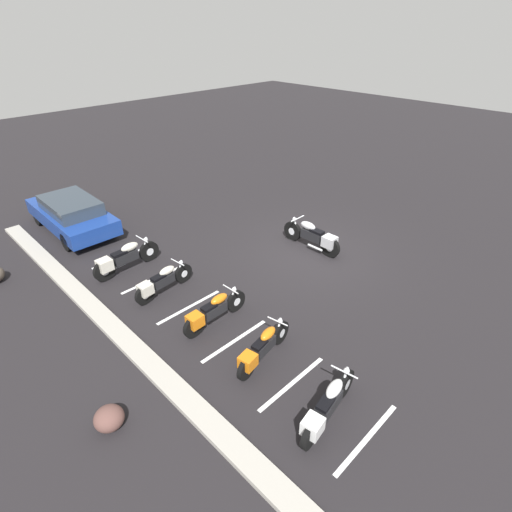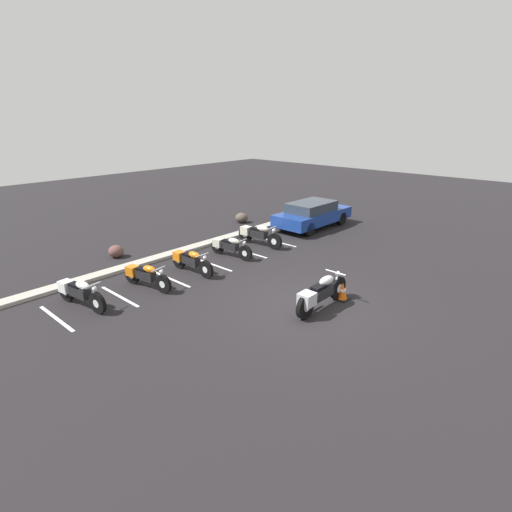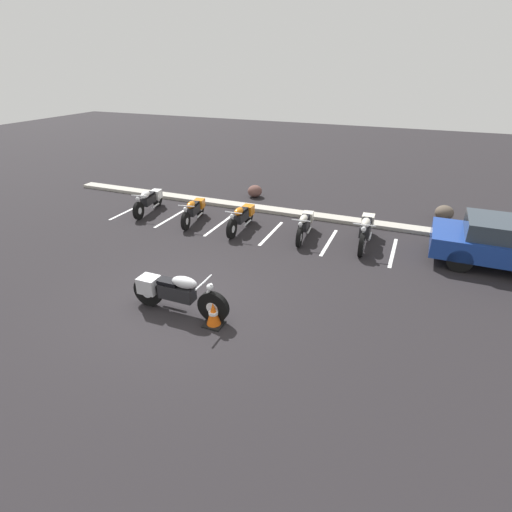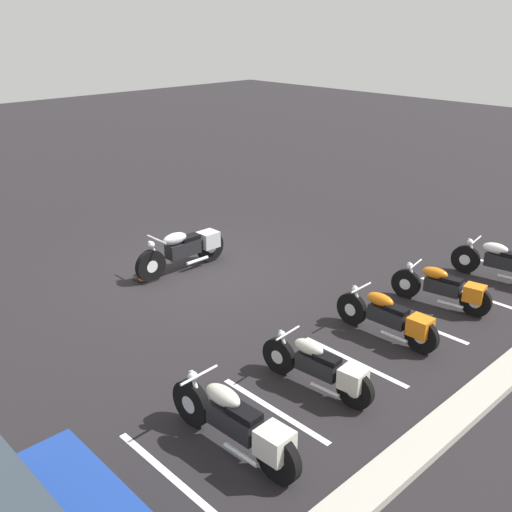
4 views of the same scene
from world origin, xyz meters
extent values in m
plane|color=black|center=(0.00, 0.00, 0.00)|extent=(60.00, 60.00, 0.00)
cylinder|color=black|center=(1.03, -0.27, 0.35)|extent=(0.70, 0.13, 0.70)
cylinder|color=silver|center=(1.03, -0.27, 0.35)|extent=(0.27, 0.13, 0.27)
cylinder|color=black|center=(-0.63, -0.27, 0.35)|extent=(0.70, 0.13, 0.70)
cylinder|color=silver|center=(-0.63, -0.27, 0.35)|extent=(0.27, 0.13, 0.27)
cube|color=black|center=(0.15, -0.27, 0.51)|extent=(0.81, 0.30, 0.32)
ellipsoid|color=#B7B7BC|center=(0.36, -0.27, 0.80)|extent=(0.60, 0.28, 0.26)
cube|color=black|center=(-0.04, -0.27, 0.73)|extent=(0.47, 0.26, 0.09)
cube|color=#B7B7BC|center=(-0.57, -0.27, 0.54)|extent=(0.43, 0.38, 0.36)
cylinder|color=silver|center=(0.90, -0.27, 0.63)|extent=(0.28, 0.06, 0.57)
cylinder|color=silver|center=(0.83, -0.27, 0.91)|extent=(0.04, 0.66, 0.04)
sphere|color=silver|center=(0.97, -0.27, 0.82)|extent=(0.15, 0.15, 0.15)
cylinder|color=silver|center=(-0.12, -0.12, 0.19)|extent=(0.59, 0.08, 0.07)
cylinder|color=black|center=(-4.27, 4.17, 0.31)|extent=(0.21, 0.63, 0.62)
cylinder|color=silver|center=(-4.27, 4.17, 0.31)|extent=(0.16, 0.25, 0.24)
cube|color=black|center=(-4.40, 4.94, 0.45)|extent=(0.38, 0.75, 0.28)
ellipsoid|color=white|center=(-4.37, 4.75, 0.71)|extent=(0.33, 0.56, 0.23)
cube|color=black|center=(-4.42, 5.10, 0.64)|extent=(0.29, 0.45, 0.08)
cylinder|color=silver|center=(-4.29, 4.28, 0.56)|extent=(0.10, 0.25, 0.50)
cylinder|color=silver|center=(-4.30, 4.33, 0.80)|extent=(0.58, 0.13, 0.03)
sphere|color=silver|center=(-4.28, 4.21, 0.73)|extent=(0.13, 0.13, 0.13)
cylinder|color=silver|center=(-4.30, 5.19, 0.17)|extent=(0.15, 0.52, 0.07)
cylinder|color=black|center=(-2.24, 3.96, 0.30)|extent=(0.21, 0.60, 0.60)
cylinder|color=silver|center=(-2.24, 3.96, 0.30)|extent=(0.15, 0.24, 0.23)
cylinder|color=black|center=(-2.48, 5.33, 0.30)|extent=(0.21, 0.60, 0.60)
cylinder|color=silver|center=(-2.48, 5.33, 0.30)|extent=(0.15, 0.24, 0.23)
cube|color=black|center=(-2.37, 4.69, 0.43)|extent=(0.37, 0.72, 0.27)
ellipsoid|color=orange|center=(-2.34, 4.51, 0.68)|extent=(0.32, 0.54, 0.22)
cube|color=black|center=(-2.40, 4.84, 0.61)|extent=(0.28, 0.43, 0.07)
cube|color=orange|center=(-2.48, 5.29, 0.46)|extent=(0.38, 0.41, 0.31)
cylinder|color=silver|center=(-2.26, 4.06, 0.53)|extent=(0.09, 0.24, 0.48)
cylinder|color=silver|center=(-2.27, 4.12, 0.77)|extent=(0.56, 0.13, 0.03)
sphere|color=silver|center=(-2.25, 4.00, 0.69)|extent=(0.13, 0.13, 0.13)
cylinder|color=silver|center=(-2.28, 4.93, 0.16)|extent=(0.15, 0.50, 0.06)
cylinder|color=black|center=(-0.54, 3.90, 0.31)|extent=(0.13, 0.62, 0.61)
cylinder|color=silver|center=(-0.54, 3.90, 0.31)|extent=(0.12, 0.24, 0.23)
cylinder|color=black|center=(-0.58, 5.34, 0.31)|extent=(0.13, 0.62, 0.61)
cylinder|color=silver|center=(-0.58, 5.34, 0.31)|extent=(0.12, 0.24, 0.23)
cube|color=black|center=(-0.56, 4.67, 0.45)|extent=(0.28, 0.71, 0.28)
ellipsoid|color=orange|center=(-0.56, 4.48, 0.70)|extent=(0.26, 0.53, 0.22)
cube|color=black|center=(-0.57, 4.82, 0.63)|extent=(0.23, 0.41, 0.07)
cube|color=orange|center=(-0.58, 5.29, 0.47)|extent=(0.34, 0.38, 0.32)
cylinder|color=silver|center=(-0.54, 4.01, 0.55)|extent=(0.06, 0.24, 0.49)
cylinder|color=silver|center=(-0.54, 4.07, 0.79)|extent=(0.58, 0.05, 0.03)
sphere|color=silver|center=(-0.54, 3.95, 0.72)|extent=(0.13, 0.13, 0.13)
cylinder|color=silver|center=(-0.44, 4.90, 0.17)|extent=(0.08, 0.51, 0.07)
cylinder|color=black|center=(1.59, 4.10, 0.30)|extent=(0.16, 0.61, 0.60)
cylinder|color=silver|center=(1.59, 4.10, 0.30)|extent=(0.14, 0.24, 0.23)
cylinder|color=black|center=(1.46, 5.50, 0.30)|extent=(0.16, 0.61, 0.60)
cylinder|color=silver|center=(1.46, 5.50, 0.30)|extent=(0.14, 0.24, 0.23)
cube|color=black|center=(1.52, 4.85, 0.44)|extent=(0.32, 0.71, 0.27)
ellipsoid|color=beige|center=(1.54, 4.67, 0.68)|extent=(0.28, 0.53, 0.22)
cube|color=black|center=(1.51, 5.00, 0.62)|extent=(0.25, 0.42, 0.07)
cube|color=beige|center=(1.47, 5.46, 0.46)|extent=(0.36, 0.39, 0.31)
cylinder|color=silver|center=(1.58, 4.21, 0.54)|extent=(0.08, 0.24, 0.48)
cylinder|color=silver|center=(1.58, 4.26, 0.77)|extent=(0.56, 0.09, 0.03)
sphere|color=silver|center=(1.59, 4.15, 0.70)|extent=(0.13, 0.13, 0.13)
cylinder|color=silver|center=(1.63, 5.08, 0.16)|extent=(0.11, 0.50, 0.06)
cylinder|color=black|center=(3.40, 4.16, 0.34)|extent=(0.15, 0.68, 0.68)
cylinder|color=silver|center=(3.40, 4.16, 0.34)|extent=(0.14, 0.26, 0.26)
cylinder|color=black|center=(3.33, 5.76, 0.34)|extent=(0.15, 0.68, 0.68)
cylinder|color=silver|center=(3.33, 5.76, 0.34)|extent=(0.14, 0.26, 0.26)
cube|color=black|center=(3.37, 5.01, 0.49)|extent=(0.32, 0.79, 0.31)
ellipsoid|color=beige|center=(3.38, 4.81, 0.77)|extent=(0.29, 0.59, 0.25)
cube|color=black|center=(3.36, 5.19, 0.70)|extent=(0.27, 0.46, 0.08)
cube|color=beige|center=(3.34, 5.71, 0.53)|extent=(0.39, 0.43, 0.35)
cylinder|color=silver|center=(3.40, 4.29, 0.61)|extent=(0.07, 0.27, 0.55)
cylinder|color=silver|center=(3.40, 4.35, 0.88)|extent=(0.64, 0.06, 0.04)
sphere|color=silver|center=(3.40, 4.21, 0.79)|extent=(0.14, 0.14, 0.14)
cylinder|color=silver|center=(3.50, 5.27, 0.19)|extent=(0.10, 0.57, 0.07)
cylinder|color=black|center=(5.94, 4.22, 0.32)|extent=(0.64, 0.23, 0.64)
cube|color=#A8A399|center=(0.00, 6.69, 0.06)|extent=(18.00, 0.50, 0.12)
cube|color=black|center=(1.09, -0.40, 0.01)|extent=(0.40, 0.40, 0.03)
cone|color=#EA590F|center=(1.09, -0.40, 0.27)|extent=(0.32, 0.32, 0.54)
cylinder|color=white|center=(1.09, -0.40, 0.30)|extent=(0.20, 0.20, 0.06)
cube|color=white|center=(-5.21, 4.74, 0.00)|extent=(0.10, 2.10, 0.00)
cube|color=white|center=(-3.32, 4.74, 0.00)|extent=(0.10, 2.10, 0.00)
cube|color=white|center=(-1.42, 4.74, 0.00)|extent=(0.10, 2.10, 0.00)
cube|color=white|center=(0.47, 4.74, 0.00)|extent=(0.10, 2.10, 0.00)
cube|color=white|center=(2.36, 4.74, 0.00)|extent=(0.10, 2.10, 0.00)
cube|color=white|center=(4.26, 4.74, 0.00)|extent=(0.10, 2.10, 0.00)
camera|label=1|loc=(-7.08, 9.59, 6.95)|focal=28.00mm
camera|label=2|loc=(-8.71, -5.81, 5.21)|focal=28.00mm
camera|label=3|loc=(4.56, -6.47, 5.01)|focal=28.00mm
camera|label=4|loc=(7.56, 9.77, 5.34)|focal=42.00mm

